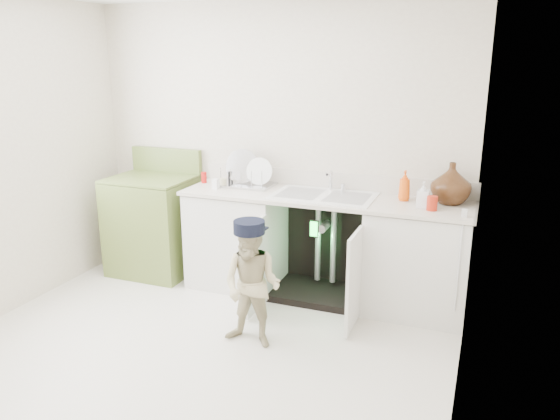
# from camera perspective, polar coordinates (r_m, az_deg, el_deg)

# --- Properties ---
(ground) EXTENTS (3.50, 3.50, 0.00)m
(ground) POSITION_cam_1_polar(r_m,az_deg,el_deg) (4.07, -8.50, -14.22)
(ground) COLOR beige
(ground) RESTS_ON ground
(room_shell) EXTENTS (6.00, 5.50, 1.26)m
(room_shell) POSITION_cam_1_polar(r_m,az_deg,el_deg) (3.62, -9.30, 3.20)
(room_shell) COLOR beige
(room_shell) RESTS_ON ground
(counter_run) EXTENTS (2.44, 1.02, 1.23)m
(counter_run) POSITION_cam_1_polar(r_m,az_deg,el_deg) (4.69, 4.83, -3.59)
(counter_run) COLOR silver
(counter_run) RESTS_ON ground
(avocado_stove) EXTENTS (0.75, 0.65, 1.16)m
(avocado_stove) POSITION_cam_1_polar(r_m,az_deg,el_deg) (5.37, -13.04, -1.37)
(avocado_stove) COLOR olive
(avocado_stove) RESTS_ON ground
(repair_worker) EXTENTS (0.52, 0.82, 0.93)m
(repair_worker) POSITION_cam_1_polar(r_m,az_deg,el_deg) (3.90, -2.93, -7.71)
(repair_worker) COLOR beige
(repair_worker) RESTS_ON ground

